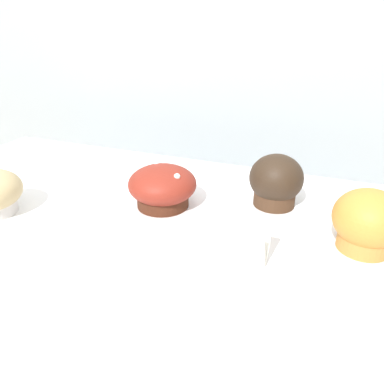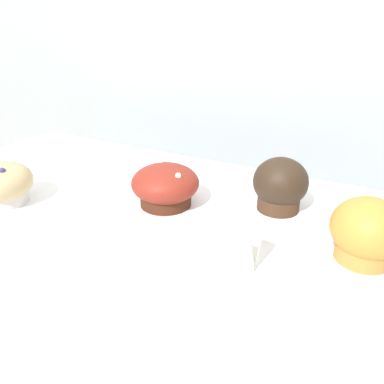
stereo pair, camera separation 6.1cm
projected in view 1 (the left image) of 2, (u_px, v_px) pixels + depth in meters
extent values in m
cube|color=#A8B2B7|center=(225.00, 142.00, 1.13)|extent=(3.20, 0.10, 1.80)
cylinder|color=#432B1C|center=(275.00, 192.00, 0.66)|extent=(0.07, 0.07, 0.05)
ellipsoid|color=#312318|center=(276.00, 178.00, 0.65)|extent=(0.09, 0.09, 0.08)
cylinder|color=#C2833C|center=(365.00, 233.00, 0.53)|extent=(0.07, 0.07, 0.05)
ellipsoid|color=orange|center=(369.00, 218.00, 0.52)|extent=(0.10, 0.10, 0.08)
cylinder|color=#462113|center=(163.00, 195.00, 0.66)|extent=(0.09, 0.09, 0.04)
ellipsoid|color=maroon|center=(162.00, 184.00, 0.65)|extent=(0.12, 0.12, 0.06)
sphere|color=white|center=(156.00, 163.00, 0.66)|extent=(0.01, 0.01, 0.01)
sphere|color=white|center=(177.00, 176.00, 0.61)|extent=(0.01, 0.01, 0.01)
cube|color=white|center=(252.00, 239.00, 0.51)|extent=(0.05, 0.03, 0.06)
cube|color=silver|center=(247.00, 246.00, 0.49)|extent=(0.05, 0.03, 0.06)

